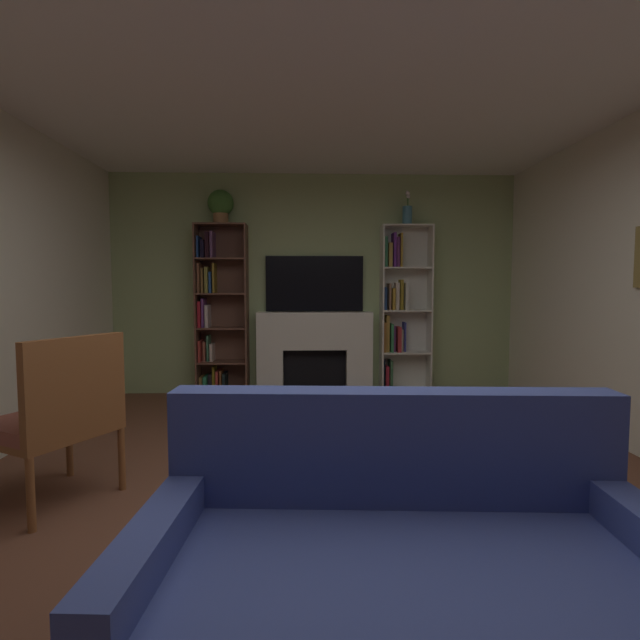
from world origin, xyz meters
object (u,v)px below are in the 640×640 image
object	(u,v)px
fireplace	(315,351)
coffee_table	(368,480)
potted_plant	(221,205)
bookshelf_left	(217,314)
armchair	(59,415)
vase_with_flowers	(407,214)
couch	(404,592)
tv	(314,284)
bookshelf_right	(400,310)

from	to	relation	value
fireplace	coffee_table	xyz separation A→B (m)	(0.20, -3.35, -0.21)
potted_plant	coffee_table	bearing A→B (deg)	-68.60
fireplace	bookshelf_left	bearing A→B (deg)	179.62
armchair	coffee_table	xyz separation A→B (m)	(1.81, -0.49, -0.22)
coffee_table	vase_with_flowers	bearing A→B (deg)	74.66
coffee_table	armchair	bearing A→B (deg)	164.87
fireplace	potted_plant	bearing A→B (deg)	-178.37
vase_with_flowers	bookshelf_left	bearing A→B (deg)	179.00
fireplace	couch	world-z (taller)	fireplace
tv	bookshelf_right	world-z (taller)	bookshelf_right
tv	bookshelf_right	size ratio (longest dim) A/B	0.58
tv	bookshelf_left	distance (m)	1.23
couch	coffee_table	distance (m)	0.85
couch	fireplace	bearing A→B (deg)	92.70
fireplace	coffee_table	size ratio (longest dim) A/B	1.64
potted_plant	vase_with_flowers	bearing A→B (deg)	-0.01
tv	coffee_table	world-z (taller)	tv
couch	armchair	bearing A→B (deg)	143.46
vase_with_flowers	armchair	world-z (taller)	vase_with_flowers
armchair	coffee_table	distance (m)	1.89
bookshelf_right	coffee_table	distance (m)	3.55
couch	armchair	distance (m)	2.27
vase_with_flowers	armchair	distance (m)	4.25
bookshelf_right	armchair	size ratio (longest dim) A/B	2.00
couch	armchair	size ratio (longest dim) A/B	1.79
tv	potted_plant	bearing A→B (deg)	-173.80
tv	potted_plant	distance (m)	1.45
fireplace	bookshelf_right	world-z (taller)	bookshelf_right
fireplace	tv	distance (m)	0.82
fireplace	potted_plant	xyz separation A→B (m)	(-1.11, -0.03, 1.74)
bookshelf_right	armchair	distance (m)	3.95
fireplace	bookshelf_right	bearing A→B (deg)	1.29
tv	armchair	size ratio (longest dim) A/B	1.15
fireplace	bookshelf_left	size ratio (longest dim) A/B	0.73
fireplace	tv	xyz separation A→B (m)	(0.00, 0.09, 0.82)
tv	bookshelf_left	world-z (taller)	bookshelf_left
bookshelf_right	potted_plant	size ratio (longest dim) A/B	5.16
couch	coffee_table	bearing A→B (deg)	90.21
bookshelf_left	couch	distance (m)	4.48
bookshelf_left	vase_with_flowers	world-z (taller)	vase_with_flowers
fireplace	couch	xyz separation A→B (m)	(0.20, -4.20, -0.24)
tv	coffee_table	size ratio (longest dim) A/B	1.30
potted_plant	vase_with_flowers	size ratio (longest dim) A/B	0.99
bookshelf_right	vase_with_flowers	bearing A→B (deg)	-39.42
vase_with_flowers	couch	distance (m)	4.67
bookshelf_left	armchair	xyz separation A→B (m)	(-0.44, -2.87, -0.44)
fireplace	couch	bearing A→B (deg)	-87.30
bookshelf_right	coffee_table	bearing A→B (deg)	-104.03
fireplace	vase_with_flowers	size ratio (longest dim) A/B	3.74
bookshelf_right	couch	xyz separation A→B (m)	(-0.84, -4.23, -0.74)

